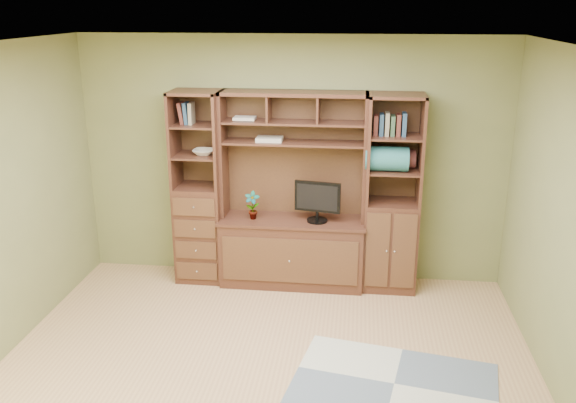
# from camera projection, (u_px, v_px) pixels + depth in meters

# --- Properties ---
(room) EXTENTS (4.60, 4.10, 2.64)m
(room) POSITION_uv_depth(u_px,v_px,m) (262.00, 225.00, 4.57)
(room) COLOR tan
(room) RESTS_ON ground
(center_hutch) EXTENTS (1.54, 0.53, 2.05)m
(center_hutch) POSITION_uv_depth(u_px,v_px,m) (292.00, 192.00, 6.29)
(center_hutch) COLOR #452418
(center_hutch) RESTS_ON ground
(left_tower) EXTENTS (0.50, 0.45, 2.05)m
(left_tower) POSITION_uv_depth(u_px,v_px,m) (199.00, 188.00, 6.44)
(left_tower) COLOR #452418
(left_tower) RESTS_ON ground
(right_tower) EXTENTS (0.55, 0.45, 2.05)m
(right_tower) POSITION_uv_depth(u_px,v_px,m) (392.00, 195.00, 6.22)
(right_tower) COLOR #452418
(right_tower) RESTS_ON ground
(rug) EXTENTS (1.75, 1.33, 0.01)m
(rug) POSITION_uv_depth(u_px,v_px,m) (394.00, 384.00, 4.84)
(rug) COLOR #939798
(rug) RESTS_ON ground
(monitor) EXTENTS (0.51, 0.30, 0.59)m
(monitor) POSITION_uv_depth(u_px,v_px,m) (318.00, 194.00, 6.23)
(monitor) COLOR black
(monitor) RESTS_ON center_hutch
(orchid) EXTENTS (0.16, 0.11, 0.30)m
(orchid) POSITION_uv_depth(u_px,v_px,m) (252.00, 205.00, 6.35)
(orchid) COLOR #995434
(orchid) RESTS_ON center_hutch
(magazines) EXTENTS (0.27, 0.19, 0.04)m
(magazines) POSITION_uv_depth(u_px,v_px,m) (270.00, 139.00, 6.24)
(magazines) COLOR #BDB2A1
(magazines) RESTS_ON center_hutch
(bowl) EXTENTS (0.23, 0.23, 0.06)m
(bowl) POSITION_uv_depth(u_px,v_px,m) (204.00, 152.00, 6.31)
(bowl) COLOR white
(bowl) RESTS_ON left_tower
(blanket_teal) EXTENTS (0.43, 0.25, 0.25)m
(blanket_teal) POSITION_uv_depth(u_px,v_px,m) (387.00, 159.00, 6.06)
(blanket_teal) COLOR #296A6C
(blanket_teal) RESTS_ON right_tower
(blanket_red) EXTENTS (0.34, 0.19, 0.19)m
(blanket_red) POSITION_uv_depth(u_px,v_px,m) (398.00, 159.00, 6.18)
(blanket_red) COLOR brown
(blanket_red) RESTS_ON right_tower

